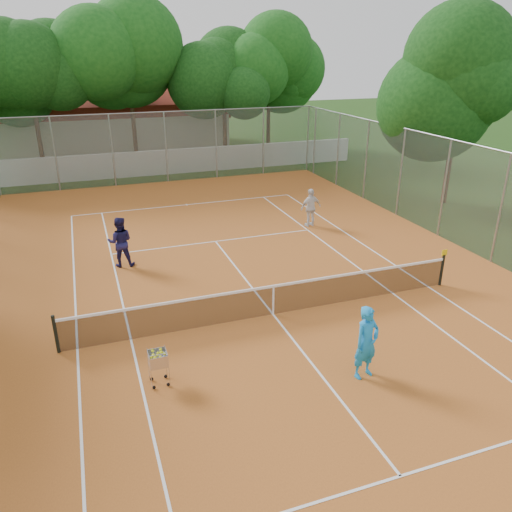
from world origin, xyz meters
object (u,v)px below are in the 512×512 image
object	(u,v)px
player_near	(366,342)
player_far_right	(311,208)
ball_hopper	(159,367)
clubhouse	(112,120)
player_far_left	(120,242)
tennis_net	(273,300)

from	to	relation	value
player_near	player_far_right	xyz separation A→B (m)	(3.50, 10.37, -0.08)
ball_hopper	player_far_right	bearing A→B (deg)	72.33
player_far_right	ball_hopper	world-z (taller)	player_far_right
clubhouse	player_near	distance (m)	32.64
player_near	player_far_left	size ratio (longest dim) A/B	1.00
player_far_left	player_far_right	distance (m)	8.44
clubhouse	player_far_left	size ratio (longest dim) A/B	9.00
player_far_right	clubhouse	bearing A→B (deg)	-80.57
clubhouse	player_far_left	world-z (taller)	clubhouse
clubhouse	player_far_left	bearing A→B (deg)	-94.34
tennis_net	clubhouse	size ratio (longest dim) A/B	0.72
player_near	ball_hopper	size ratio (longest dim) A/B	1.98
tennis_net	player_near	bearing A→B (deg)	-74.62
player_far_left	ball_hopper	xyz separation A→B (m)	(0.11, -7.35, -0.45)
tennis_net	player_far_right	world-z (taller)	player_far_right
player_near	player_far_right	world-z (taller)	player_near
tennis_net	player_far_right	distance (m)	8.21
player_near	ball_hopper	bearing A→B (deg)	151.56
tennis_net	clubhouse	bearing A→B (deg)	93.95
tennis_net	player_far_right	size ratio (longest dim) A/B	7.07
clubhouse	ball_hopper	distance (m)	31.26
player_far_right	player_near	bearing A→B (deg)	64.51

